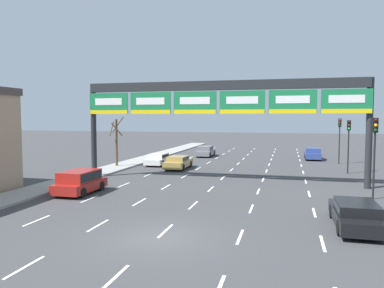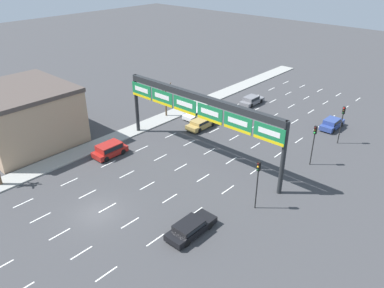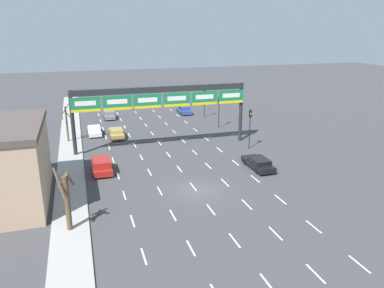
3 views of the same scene
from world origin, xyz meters
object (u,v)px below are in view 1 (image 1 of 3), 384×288
at_px(car_grey, 206,151).
at_px(traffic_light_near_gantry, 375,142).
at_px(sign_gantry, 219,99).
at_px(suv_red, 80,181).
at_px(car_black, 356,213).
at_px(tree_bare_closest, 116,140).
at_px(car_blue, 313,153).
at_px(traffic_light_far_end, 349,136).
at_px(car_white, 159,159).
at_px(traffic_light_mid_block, 340,132).
at_px(car_gold, 178,162).

height_order(car_grey, traffic_light_near_gantry, traffic_light_near_gantry).
bearing_deg(sign_gantry, suv_red, -140.93).
bearing_deg(car_grey, sign_gantry, -74.70).
xyz_separation_m(car_black, tree_bare_closest, (-19.81, 16.51, 2.10)).
height_order(car_grey, car_black, car_grey).
distance_m(car_black, suv_red, 16.75).
xyz_separation_m(car_blue, traffic_light_far_end, (2.34, -11.01, 2.65)).
bearing_deg(suv_red, car_grey, 83.16).
xyz_separation_m(car_white, traffic_light_near_gantry, (18.32, -12.47, 2.88)).
bearing_deg(car_white, traffic_light_near_gantry, -34.23).
distance_m(car_grey, traffic_light_mid_block, 16.39).
xyz_separation_m(car_grey, tree_bare_closest, (-6.51, -12.39, 2.06)).
height_order(traffic_light_mid_block, tree_bare_closest, tree_bare_closest).
bearing_deg(car_grey, suv_red, -96.84).
xyz_separation_m(car_gold, car_white, (-2.84, 2.32, -0.01)).
height_order(sign_gantry, car_blue, sign_gantry).
relative_size(traffic_light_near_gantry, traffic_light_far_end, 1.05).
bearing_deg(suv_red, car_blue, 56.95).
bearing_deg(traffic_light_mid_block, car_gold, -152.98).
xyz_separation_m(car_blue, car_grey, (-13.17, 0.24, -0.03)).
bearing_deg(car_white, car_black, -49.74).
xyz_separation_m(car_blue, tree_bare_closest, (-19.67, -12.16, 2.03)).
bearing_deg(tree_bare_closest, car_black, -39.81).
bearing_deg(sign_gantry, car_blue, 66.14).
bearing_deg(car_blue, car_black, -89.73).
xyz_separation_m(sign_gantry, car_blue, (8.09, 18.30, -5.69)).
relative_size(sign_gantry, tree_bare_closest, 4.40).
distance_m(car_blue, traffic_light_mid_block, 5.29).
bearing_deg(traffic_light_mid_block, traffic_light_far_end, -91.15).
height_order(car_white, tree_bare_closest, tree_bare_closest).
relative_size(suv_red, tree_bare_closest, 0.81).
distance_m(traffic_light_far_end, tree_bare_closest, 22.05).
height_order(car_blue, traffic_light_near_gantry, traffic_light_near_gantry).
distance_m(traffic_light_mid_block, traffic_light_far_end, 7.23).
bearing_deg(tree_bare_closest, car_gold, 3.10).
bearing_deg(car_black, tree_bare_closest, 140.19).
bearing_deg(traffic_light_mid_block, traffic_light_near_gantry, -90.83).
height_order(sign_gantry, car_grey, sign_gantry).
relative_size(car_white, traffic_light_near_gantry, 0.91).
xyz_separation_m(car_blue, car_white, (-16.11, -9.49, -0.08)).
xyz_separation_m(car_white, traffic_light_far_end, (18.44, -1.52, 2.73)).
bearing_deg(car_gold, car_blue, 41.68).
xyz_separation_m(car_blue, traffic_light_near_gantry, (2.22, -21.95, 2.80)).
bearing_deg(car_gold, tree_bare_closest, -176.90).
height_order(sign_gantry, car_gold, sign_gantry).
distance_m(sign_gantry, car_blue, 20.80).
bearing_deg(car_blue, car_gold, -138.32).
height_order(car_gold, car_blue, car_blue).
relative_size(sign_gantry, car_black, 4.52).
relative_size(car_gold, traffic_light_near_gantry, 0.92).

